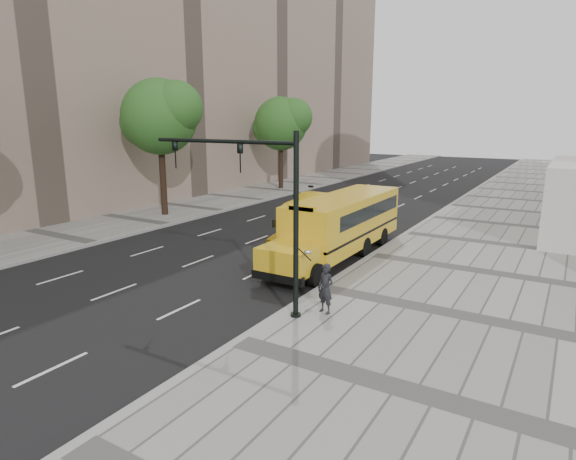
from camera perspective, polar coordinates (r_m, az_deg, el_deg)
The scene contains 13 objects.
ground at distance 27.11m, azimuth -1.98°, elevation -1.43°, with size 140.00×140.00×0.00m, color black.
sidewalk_museum at distance 23.10m, azimuth 23.95°, elevation -4.95°, with size 12.00×140.00×0.15m, color gray.
sidewalk_far at distance 34.21m, azimuth -17.63°, elevation 1.13°, with size 6.00×140.00×0.15m, color gray.
curb_museum at distance 24.45m, azimuth 9.92°, elevation -3.04°, with size 0.30×140.00×0.15m, color gray.
curb_far at distance 32.05m, azimuth -14.06°, elevation 0.59°, with size 0.30×140.00×0.15m, color gray.
building_far at distance 47.12m, azimuth -16.24°, elevation 23.84°, with size 10.00×80.00×32.00m, color gray.
tree_b at distance 34.65m, azimuth -14.89°, elevation 12.90°, with size 5.77×5.13×9.47m.
tree_c at distance 46.93m, azimuth -0.77°, elevation 12.54°, with size 5.69×5.06×8.86m.
school_bus at distance 24.24m, azimuth 6.42°, elevation 1.05°, with size 2.96×11.56×3.19m.
taxi_near at distance 25.82m, azimuth 1.34°, elevation -0.24°, with size 1.98×4.92×1.68m, color gold.
taxi_far at distance 34.76m, azimuth 2.70°, elevation 3.12°, with size 1.69×4.83×1.59m, color gold.
pedestrian at distance 16.80m, azimuth 4.47°, elevation -6.94°, with size 0.64×0.42×1.77m, color black.
traffic_signal at distance 16.40m, azimuth -3.30°, elevation 3.66°, with size 6.18×0.36×6.40m.
Camera 1 is at (14.34, -21.99, 6.75)m, focal length 30.00 mm.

